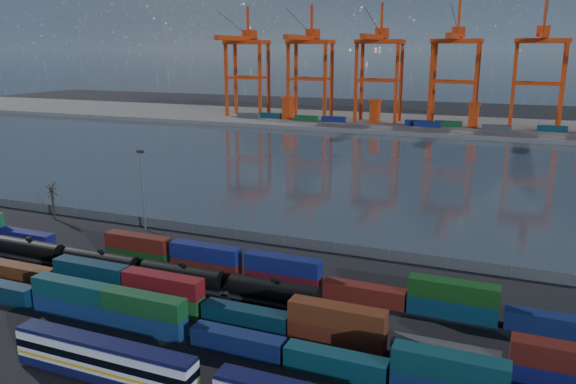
% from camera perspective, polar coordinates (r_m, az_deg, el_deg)
% --- Properties ---
extents(ground, '(700.00, 700.00, 0.00)m').
position_cam_1_polar(ground, '(83.19, -8.04, -11.45)').
color(ground, black).
rests_on(ground, ground).
extents(harbor_water, '(700.00, 700.00, 0.00)m').
position_cam_1_polar(harbor_water, '(177.32, 9.26, 2.38)').
color(harbor_water, '#2D3741').
rests_on(harbor_water, ground).
extents(far_quay, '(700.00, 70.00, 2.00)m').
position_cam_1_polar(far_quay, '(279.19, 14.29, 6.62)').
color(far_quay, '#514F4C').
rests_on(far_quay, ground).
extents(container_row_south, '(139.95, 2.44, 5.20)m').
position_cam_1_polar(container_row_south, '(73.08, -8.98, -13.56)').
color(container_row_south, '#434649').
rests_on(container_row_south, ground).
extents(container_row_mid, '(129.33, 2.50, 5.33)m').
position_cam_1_polar(container_row_mid, '(74.37, -0.60, -12.77)').
color(container_row_mid, '#0F284C').
rests_on(container_row_mid, ground).
extents(container_row_north, '(141.76, 2.46, 5.24)m').
position_cam_1_polar(container_row_north, '(88.60, -2.41, -8.12)').
color(container_row_north, navy).
rests_on(container_row_north, ground).
extents(tanker_string, '(91.62, 3.03, 4.34)m').
position_cam_1_polar(tanker_string, '(102.58, -21.78, -6.00)').
color(tanker_string, black).
rests_on(tanker_string, ground).
extents(waterfront_fence, '(160.12, 0.12, 2.20)m').
position_cam_1_polar(waterfront_fence, '(105.98, -0.41, -4.97)').
color(waterfront_fence, '#595B5E').
rests_on(waterfront_fence, ground).
extents(bare_tree, '(2.17, 2.10, 8.35)m').
position_cam_1_polar(bare_tree, '(131.65, -22.78, -0.83)').
color(bare_tree, black).
rests_on(bare_tree, ground).
extents(yard_light_mast, '(1.60, 0.40, 16.60)m').
position_cam_1_polar(yard_light_mast, '(116.55, -14.54, 0.60)').
color(yard_light_mast, slate).
rests_on(yard_light_mast, ground).
extents(gantry_cranes, '(197.06, 42.36, 57.37)m').
position_cam_1_polar(gantry_cranes, '(271.72, 12.93, 13.74)').
color(gantry_cranes, red).
rests_on(gantry_cranes, ground).
extents(quay_containers, '(172.58, 10.99, 2.60)m').
position_cam_1_polar(quay_containers, '(266.46, 11.51, 6.93)').
color(quay_containers, navy).
rests_on(quay_containers, far_quay).
extents(straddle_carriers, '(140.00, 7.00, 11.10)m').
position_cam_1_polar(straddle_carriers, '(268.94, 13.53, 7.86)').
color(straddle_carriers, red).
rests_on(straddle_carriers, far_quay).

